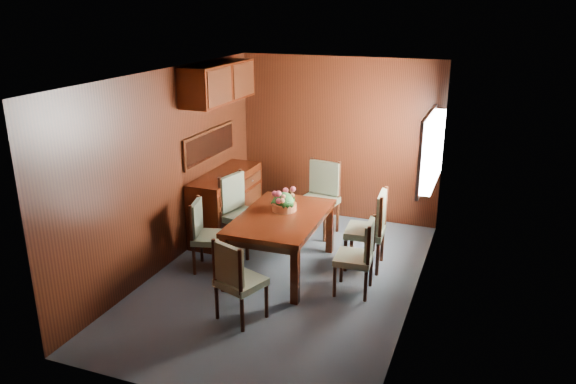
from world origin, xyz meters
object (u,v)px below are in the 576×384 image
at_px(flower_centerpiece, 284,198).
at_px(chair_right_near, 360,252).
at_px(chair_left_near, 205,231).
at_px(chair_head, 236,277).
at_px(sideboard, 226,204).
at_px(dining_table, 281,223).

bearing_deg(flower_centerpiece, chair_right_near, -19.75).
relative_size(chair_left_near, chair_head, 0.98).
distance_m(sideboard, chair_left_near, 1.10).
relative_size(chair_right_near, chair_head, 0.98).
relative_size(chair_head, flower_centerpiece, 2.81).
xyz_separation_m(dining_table, flower_centerpiece, (-0.03, 0.17, 0.25)).
xyz_separation_m(sideboard, flower_centerpiece, (1.11, -0.61, 0.42)).
bearing_deg(chair_head, chair_left_near, 152.50).
bearing_deg(chair_right_near, flower_centerpiece, 66.51).
distance_m(dining_table, flower_centerpiece, 0.31).
height_order(sideboard, flower_centerpiece, flower_centerpiece).
xyz_separation_m(dining_table, chair_left_near, (-0.88, -0.29, -0.13)).
distance_m(chair_right_near, flower_centerpiece, 1.18).
height_order(sideboard, chair_head, same).
bearing_deg(flower_centerpiece, dining_table, -81.12).
xyz_separation_m(chair_left_near, chair_head, (0.88, -0.96, 0.01)).
height_order(chair_right_near, flower_centerpiece, flower_centerpiece).
bearing_deg(chair_left_near, chair_head, 27.46).
bearing_deg(chair_right_near, sideboard, 61.64).
bearing_deg(chair_right_near, chair_left_near, 88.60).
relative_size(sideboard, chair_left_near, 1.58).
relative_size(sideboard, chair_head, 1.56).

